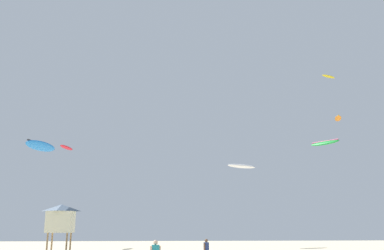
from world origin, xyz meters
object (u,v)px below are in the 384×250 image
at_px(kite_aloft_3, 66,148).
at_px(person_midground, 206,249).
at_px(kite_aloft_5, 242,166).
at_px(lifeguard_tower, 61,218).
at_px(kite_aloft_0, 325,143).
at_px(kite_aloft_2, 328,76).
at_px(kite_aloft_4, 338,118).
at_px(kite_aloft_1, 41,146).

bearing_deg(kite_aloft_3, person_midground, -59.98).
distance_m(kite_aloft_3, kite_aloft_5, 22.76).
height_order(lifeguard_tower, kite_aloft_3, kite_aloft_3).
xyz_separation_m(kite_aloft_0, kite_aloft_2, (9.69, 20.10, 14.18)).
xyz_separation_m(kite_aloft_0, kite_aloft_4, (8.54, 15.59, 6.54)).
relative_size(person_midground, kite_aloft_5, 0.35).
relative_size(lifeguard_tower, kite_aloft_4, 1.37).
bearing_deg(kite_aloft_1, kite_aloft_5, 36.01).
relative_size(lifeguard_tower, kite_aloft_3, 1.19).
height_order(kite_aloft_1, kite_aloft_5, kite_aloft_5).
bearing_deg(kite_aloft_4, kite_aloft_0, -118.73).
bearing_deg(kite_aloft_1, kite_aloft_4, 22.80).
bearing_deg(kite_aloft_0, person_midground, -144.52).
bearing_deg(kite_aloft_0, lifeguard_tower, -177.96).
bearing_deg(kite_aloft_5, kite_aloft_1, -143.99).
xyz_separation_m(person_midground, kite_aloft_0, (12.00, 8.55, 8.93)).
distance_m(kite_aloft_0, kite_aloft_5, 17.23).
bearing_deg(kite_aloft_4, kite_aloft_3, 176.92).
bearing_deg(kite_aloft_2, person_midground, -127.13).
bearing_deg(kite_aloft_3, kite_aloft_0, -32.90).
relative_size(kite_aloft_2, kite_aloft_4, 0.88).
distance_m(kite_aloft_2, kite_aloft_4, 8.94).
xyz_separation_m(kite_aloft_1, kite_aloft_5, (21.28, 15.47, 0.62)).
bearing_deg(kite_aloft_2, kite_aloft_4, -104.26).
bearing_deg(kite_aloft_4, kite_aloft_5, 175.29).
relative_size(lifeguard_tower, kite_aloft_5, 0.92).
distance_m(kite_aloft_1, kite_aloft_5, 26.32).
distance_m(lifeguard_tower, kite_aloft_1, 7.15).
bearing_deg(kite_aloft_1, kite_aloft_3, 94.71).
relative_size(person_midground, kite_aloft_3, 0.46).
distance_m(kite_aloft_3, kite_aloft_4, 35.89).
bearing_deg(kite_aloft_1, kite_aloft_0, -2.64).
height_order(kite_aloft_0, kite_aloft_3, kite_aloft_3).
relative_size(kite_aloft_0, kite_aloft_4, 0.91).
bearing_deg(kite_aloft_4, kite_aloft_2, 75.74).
bearing_deg(kite_aloft_2, kite_aloft_1, -151.89).
height_order(kite_aloft_1, kite_aloft_2, kite_aloft_2).
bearing_deg(person_midground, lifeguard_tower, -175.12).
xyz_separation_m(kite_aloft_3, kite_aloft_5, (22.63, -0.85, -2.28)).
xyz_separation_m(person_midground, kite_aloft_4, (20.54, 24.14, 15.47)).
relative_size(kite_aloft_1, kite_aloft_5, 0.96).
height_order(lifeguard_tower, kite_aloft_1, kite_aloft_1).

